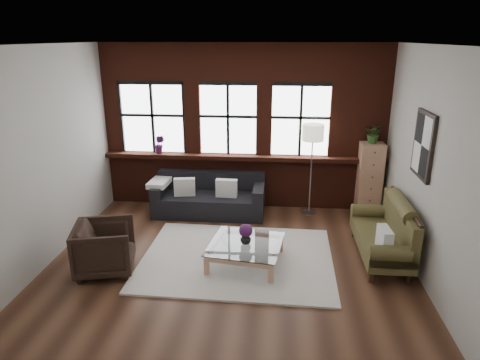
# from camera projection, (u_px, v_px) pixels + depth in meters

# --- Properties ---
(floor) EXTENTS (5.50, 5.50, 0.00)m
(floor) POSITION_uv_depth(u_px,v_px,m) (230.00, 263.00, 6.54)
(floor) COLOR #3F2317
(floor) RESTS_ON ground
(ceiling) EXTENTS (5.50, 5.50, 0.00)m
(ceiling) POSITION_uv_depth(u_px,v_px,m) (228.00, 44.00, 5.52)
(ceiling) COLOR white
(ceiling) RESTS_ON ground
(wall_back) EXTENTS (5.50, 0.00, 5.50)m
(wall_back) POSITION_uv_depth(u_px,v_px,m) (244.00, 128.00, 8.39)
(wall_back) COLOR #B2AFA5
(wall_back) RESTS_ON ground
(wall_front) EXTENTS (5.50, 0.00, 5.50)m
(wall_front) POSITION_uv_depth(u_px,v_px,m) (196.00, 244.00, 3.67)
(wall_front) COLOR #B2AFA5
(wall_front) RESTS_ON ground
(wall_left) EXTENTS (0.00, 5.00, 5.00)m
(wall_left) POSITION_uv_depth(u_px,v_px,m) (43.00, 158.00, 6.27)
(wall_left) COLOR #B2AFA5
(wall_left) RESTS_ON ground
(wall_right) EXTENTS (0.00, 5.00, 5.00)m
(wall_right) POSITION_uv_depth(u_px,v_px,m) (430.00, 168.00, 5.80)
(wall_right) COLOR #B2AFA5
(wall_right) RESTS_ON ground
(brick_backwall) EXTENTS (5.50, 0.12, 3.20)m
(brick_backwall) POSITION_uv_depth(u_px,v_px,m) (243.00, 128.00, 8.34)
(brick_backwall) COLOR #4B1C11
(brick_backwall) RESTS_ON floor
(sill_ledge) EXTENTS (5.50, 0.30, 0.08)m
(sill_ledge) POSITION_uv_depth(u_px,v_px,m) (243.00, 157.00, 8.43)
(sill_ledge) COLOR #4B1C11
(sill_ledge) RESTS_ON brick_backwall
(window_left) EXTENTS (1.38, 0.10, 1.50)m
(window_left) POSITION_uv_depth(u_px,v_px,m) (153.00, 119.00, 8.45)
(window_left) COLOR black
(window_left) RESTS_ON brick_backwall
(window_mid) EXTENTS (1.38, 0.10, 1.50)m
(window_mid) POSITION_uv_depth(u_px,v_px,m) (228.00, 120.00, 8.32)
(window_mid) COLOR black
(window_mid) RESTS_ON brick_backwall
(window_right) EXTENTS (1.38, 0.10, 1.50)m
(window_right) POSITION_uv_depth(u_px,v_px,m) (300.00, 121.00, 8.20)
(window_right) COLOR black
(window_right) RESTS_ON brick_backwall
(wall_poster) EXTENTS (0.05, 0.74, 0.94)m
(wall_poster) POSITION_uv_depth(u_px,v_px,m) (424.00, 145.00, 6.00)
(wall_poster) COLOR black
(wall_poster) RESTS_ON wall_right
(shag_rug) EXTENTS (2.97, 2.36, 0.03)m
(shag_rug) POSITION_uv_depth(u_px,v_px,m) (237.00, 258.00, 6.66)
(shag_rug) COLOR beige
(shag_rug) RESTS_ON floor
(dark_sofa) EXTENTS (2.12, 0.86, 0.77)m
(dark_sofa) POSITION_uv_depth(u_px,v_px,m) (209.00, 195.00, 8.27)
(dark_sofa) COLOR black
(dark_sofa) RESTS_ON floor
(pillow_a) EXTENTS (0.42, 0.21, 0.34)m
(pillow_a) POSITION_uv_depth(u_px,v_px,m) (185.00, 187.00, 8.15)
(pillow_a) COLOR silver
(pillow_a) RESTS_ON dark_sofa
(pillow_b) EXTENTS (0.41, 0.16, 0.34)m
(pillow_b) POSITION_uv_depth(u_px,v_px,m) (227.00, 188.00, 8.08)
(pillow_b) COLOR silver
(pillow_b) RESTS_ON dark_sofa
(vintage_settee) EXTENTS (0.76, 1.72, 0.92)m
(vintage_settee) POSITION_uv_depth(u_px,v_px,m) (381.00, 231.00, 6.57)
(vintage_settee) COLOR #4D4623
(vintage_settee) RESTS_ON floor
(pillow_settee) EXTENTS (0.16, 0.39, 0.34)m
(pillow_settee) POSITION_uv_depth(u_px,v_px,m) (384.00, 240.00, 6.04)
(pillow_settee) COLOR silver
(pillow_settee) RESTS_ON vintage_settee
(armchair) EXTENTS (0.99, 0.97, 0.75)m
(armchair) POSITION_uv_depth(u_px,v_px,m) (105.00, 248.00, 6.23)
(armchair) COLOR black
(armchair) RESTS_ON floor
(coffee_table) EXTENTS (1.20, 1.20, 0.36)m
(coffee_table) POSITION_uv_depth(u_px,v_px,m) (246.00, 254.00, 6.48)
(coffee_table) COLOR tan
(coffee_table) RESTS_ON shag_rug
(vase) EXTENTS (0.21, 0.21, 0.17)m
(vase) POSITION_uv_depth(u_px,v_px,m) (246.00, 238.00, 6.39)
(vase) COLOR #B2B2B2
(vase) RESTS_ON coffee_table
(flowers) EXTENTS (0.20, 0.20, 0.20)m
(flowers) POSITION_uv_depth(u_px,v_px,m) (246.00, 231.00, 6.35)
(flowers) COLOR #541F5A
(flowers) RESTS_ON vase
(drawer_chest) EXTENTS (0.43, 0.43, 1.41)m
(drawer_chest) POSITION_uv_depth(u_px,v_px,m) (369.00, 179.00, 8.19)
(drawer_chest) COLOR tan
(drawer_chest) RESTS_ON floor
(potted_plant_top) EXTENTS (0.41, 0.39, 0.36)m
(potted_plant_top) POSITION_uv_depth(u_px,v_px,m) (374.00, 134.00, 7.90)
(potted_plant_top) COLOR #2D5923
(potted_plant_top) RESTS_ON drawer_chest
(floor_lamp) EXTENTS (0.40, 0.40, 1.91)m
(floor_lamp) POSITION_uv_depth(u_px,v_px,m) (311.00, 166.00, 8.11)
(floor_lamp) COLOR #A5A5A8
(floor_lamp) RESTS_ON floor
(sill_plant) EXTENTS (0.24, 0.21, 0.38)m
(sill_plant) POSITION_uv_depth(u_px,v_px,m) (160.00, 144.00, 8.47)
(sill_plant) COLOR #541F5A
(sill_plant) RESTS_ON sill_ledge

